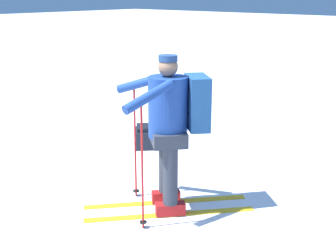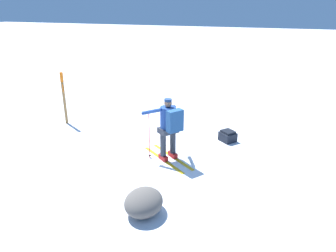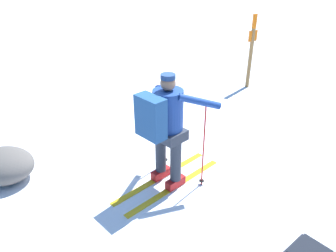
% 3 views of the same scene
% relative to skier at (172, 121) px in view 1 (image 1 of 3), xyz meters
% --- Properties ---
extents(ground_plane, '(80.00, 80.00, 0.00)m').
position_rel_skier_xyz_m(ground_plane, '(0.39, 0.79, -0.95)').
color(ground_plane, white).
extents(skier, '(1.41, 1.59, 1.60)m').
position_rel_skier_xyz_m(skier, '(0.00, 0.00, 0.00)').
color(skier, gold).
rests_on(skier, ground_plane).
extents(dropped_backpack, '(0.56, 0.56, 0.32)m').
position_rel_skier_xyz_m(dropped_backpack, '(1.58, -1.30, -0.80)').
color(dropped_backpack, black).
rests_on(dropped_backpack, ground_plane).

